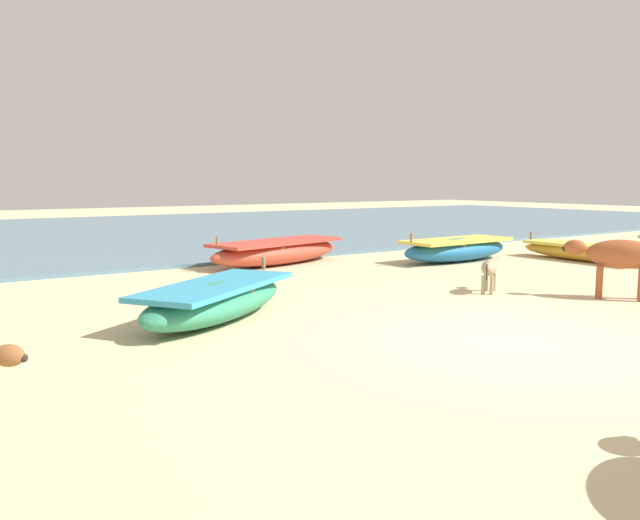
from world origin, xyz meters
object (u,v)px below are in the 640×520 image
(fishing_boat_0, at_px, (586,252))
(cow_adult_rust, at_px, (618,256))
(fishing_boat_3, at_px, (277,251))
(fishing_boat_5, at_px, (216,300))
(calf_near_dun, at_px, (489,269))
(fishing_boat_1, at_px, (456,249))

(fishing_boat_0, relative_size, cow_adult_rust, 2.54)
(fishing_boat_0, distance_m, fishing_boat_3, 7.28)
(fishing_boat_3, relative_size, cow_adult_rust, 2.84)
(fishing_boat_0, xyz_separation_m, fishing_boat_5, (-9.99, -0.97, 0.06))
(fishing_boat_0, height_order, cow_adult_rust, cow_adult_rust)
(fishing_boat_3, height_order, fishing_boat_5, fishing_boat_3)
(fishing_boat_3, height_order, calf_near_dun, fishing_boat_3)
(cow_adult_rust, bearing_deg, calf_near_dun, 7.35)
(cow_adult_rust, height_order, calf_near_dun, cow_adult_rust)
(fishing_boat_3, xyz_separation_m, fishing_boat_5, (-3.67, -4.57, -0.02))
(fishing_boat_5, bearing_deg, cow_adult_rust, -53.44)
(fishing_boat_5, bearing_deg, calf_near_dun, -40.97)
(fishing_boat_1, relative_size, cow_adult_rust, 2.38)
(fishing_boat_3, bearing_deg, calf_near_dun, 88.29)
(fishing_boat_5, distance_m, calf_near_dun, 4.81)
(fishing_boat_5, relative_size, calf_near_dun, 3.97)
(fishing_boat_0, height_order, fishing_boat_3, fishing_boat_3)
(cow_adult_rust, bearing_deg, fishing_boat_0, -82.87)
(cow_adult_rust, xyz_separation_m, calf_near_dun, (-1.24, 1.55, -0.28))
(fishing_boat_1, xyz_separation_m, fishing_boat_5, (-7.43, -2.68, -0.01))
(fishing_boat_0, bearing_deg, fishing_boat_1, 57.04)
(fishing_boat_1, relative_size, fishing_boat_3, 0.84)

